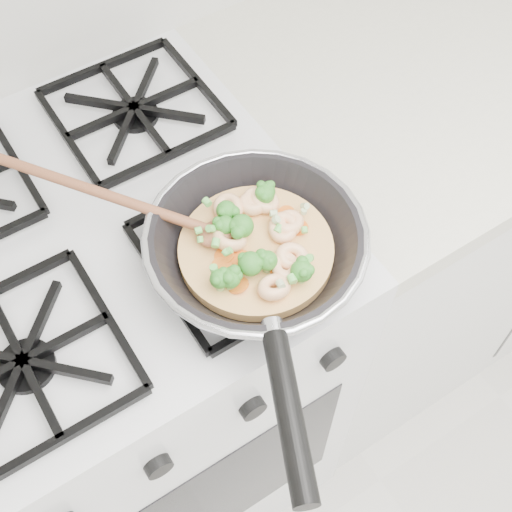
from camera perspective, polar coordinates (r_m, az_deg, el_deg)
stove at (r=1.34m, az=-9.98°, el=-8.68°), size 0.60×0.60×0.92m
counter_right at (r=1.62m, az=16.04°, el=5.51°), size 1.00×0.60×0.90m
skillet at (r=0.85m, az=-0.06°, el=0.71°), size 0.37×0.56×0.09m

